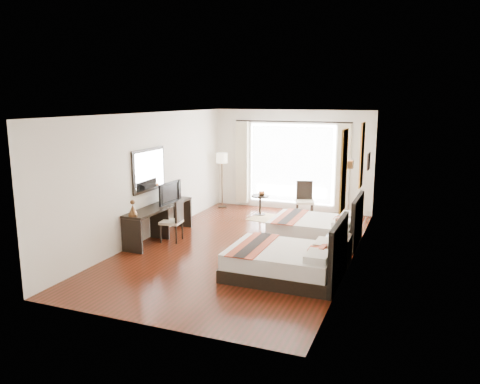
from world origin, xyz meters
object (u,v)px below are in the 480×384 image
(nightstand, at_px, (338,250))
(fruit_bowl, at_px, (262,194))
(floor_lamp, at_px, (222,162))
(side_table, at_px, (260,205))
(vase, at_px, (338,236))
(console_desk, at_px, (160,222))
(bed_far, at_px, (317,229))
(television, at_px, (167,192))
(bed_near, at_px, (287,261))
(table_lamp, at_px, (341,225))
(window_chair, at_px, (305,207))
(desk_chair, at_px, (172,229))

(nightstand, xyz_separation_m, fruit_bowl, (-2.59, 3.06, 0.30))
(floor_lamp, height_order, side_table, floor_lamp)
(vase, bearing_deg, console_desk, 175.88)
(nightstand, height_order, console_desk, console_desk)
(bed_far, relative_size, television, 2.23)
(bed_near, distance_m, vase, 1.18)
(side_table, bearing_deg, nightstand, -49.30)
(bed_near, height_order, vase, bed_near)
(table_lamp, xyz_separation_m, television, (-4.02, 0.42, 0.26))
(side_table, bearing_deg, window_chair, 3.36)
(vase, height_order, television, television)
(side_table, height_order, window_chair, window_chair)
(bed_near, xyz_separation_m, television, (-3.29, 1.52, 0.71))
(table_lamp, distance_m, console_desk, 4.06)
(vase, bearing_deg, television, 171.15)
(vase, height_order, floor_lamp, floor_lamp)
(desk_chair, bearing_deg, television, -56.28)
(nightstand, height_order, vase, vase)
(bed_near, xyz_separation_m, window_chair, (-0.71, 4.12, 0.01))
(television, bearing_deg, desk_chair, -136.22)
(nightstand, bearing_deg, side_table, 130.70)
(desk_chair, bearing_deg, bed_near, 152.23)
(television, bearing_deg, bed_near, -111.71)
(floor_lamp, xyz_separation_m, fruit_bowl, (1.36, -0.46, -0.77))
(bed_near, bearing_deg, side_table, 115.25)
(bed_near, bearing_deg, window_chair, 99.70)
(nightstand, xyz_separation_m, side_table, (-2.62, 3.05, 0.00))
(console_desk, xyz_separation_m, floor_lamp, (0.08, 3.33, 0.96))
(table_lamp, distance_m, window_chair, 3.38)
(television, height_order, window_chair, television)
(floor_lamp, bearing_deg, side_table, -19.36)
(nightstand, relative_size, fruit_bowl, 2.72)
(floor_lamp, bearing_deg, television, -91.06)
(vase, distance_m, console_desk, 4.04)
(nightstand, bearing_deg, table_lamp, 76.05)
(vase, xyz_separation_m, side_table, (-2.62, 3.16, -0.30))
(table_lamp, height_order, floor_lamp, floor_lamp)
(desk_chair, height_order, fruit_bowl, desk_chair)
(bed_near, xyz_separation_m, floor_lamp, (-3.23, 4.52, 1.05))
(floor_lamp, distance_m, fruit_bowl, 1.62)
(floor_lamp, distance_m, window_chair, 2.76)
(floor_lamp, bearing_deg, desk_chair, -85.13)
(bed_near, relative_size, console_desk, 0.89)
(bed_far, bearing_deg, vase, -64.24)
(bed_near, relative_size, table_lamp, 5.47)
(console_desk, height_order, side_table, console_desk)
(desk_chair, bearing_deg, bed_far, -165.14)
(bed_far, xyz_separation_m, vase, (0.68, -1.41, 0.29))
(nightstand, relative_size, floor_lamp, 0.36)
(table_lamp, bearing_deg, window_chair, 115.46)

